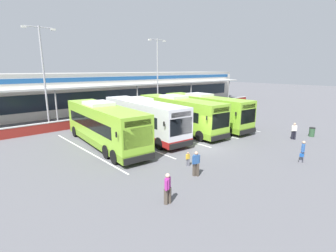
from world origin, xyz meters
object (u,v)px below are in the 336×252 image
coach_bus_leftmost (104,126)px  pedestrian_in_dark_coat (168,188)px  lamp_post_west (44,72)px  pedestrian_child (188,158)px  pedestrian_approaching_bus (196,163)px  coach_bus_right_centre (205,111)px  coach_bus_centre (179,114)px  pedestrian_with_handbag (303,151)px  lamp_post_centre (158,71)px  pedestrian_near_bin (294,131)px  coach_bus_left_centre (143,118)px  litter_bin (312,132)px

coach_bus_leftmost → pedestrian_in_dark_coat: 11.34m
pedestrian_in_dark_coat → lamp_post_west: size_ratio=0.15×
pedestrian_child → pedestrian_approaching_bus: (-0.84, -1.49, 0.33)m
coach_bus_right_centre → lamp_post_west: lamp_post_west is taller
coach_bus_centre → pedestrian_approaching_bus: 12.18m
pedestrian_with_handbag → pedestrian_approaching_bus: size_ratio=1.00×
coach_bus_centre → lamp_post_centre: 12.95m
coach_bus_right_centre → pedestrian_in_dark_coat: 18.17m
coach_bus_leftmost → pedestrian_with_handbag: size_ratio=7.61×
pedestrian_with_handbag → pedestrian_approaching_bus: (-7.43, 3.55, 0.02)m
lamp_post_west → pedestrian_with_handbag: bearing=-66.1°
pedestrian_near_bin → lamp_post_centre: bearing=89.4°
coach_bus_centre → pedestrian_in_dark_coat: (-11.20, -10.72, -0.91)m
coach_bus_left_centre → pedestrian_child: (-2.50, -8.66, -1.24)m
pedestrian_approaching_bus → lamp_post_west: (-2.82, 19.58, 5.42)m
pedestrian_near_bin → lamp_post_centre: (0.21, 20.69, 5.42)m
coach_bus_left_centre → pedestrian_in_dark_coat: (-6.87, -11.45, -0.91)m
coach_bus_left_centre → pedestrian_in_dark_coat: size_ratio=7.61×
lamp_post_centre → litter_bin: lamp_post_centre is taller
pedestrian_with_handbag → pedestrian_child: bearing=142.6°
pedestrian_child → coach_bus_right_centre: bearing=35.0°
pedestrian_approaching_bus → coach_bus_centre: bearing=50.9°
litter_bin → coach_bus_left_centre: bearing=137.0°
lamp_post_west → litter_bin: lamp_post_west is taller
pedestrian_with_handbag → pedestrian_approaching_bus: same height
coach_bus_centre → coach_bus_right_centre: same height
coach_bus_right_centre → pedestrian_in_dark_coat: (-14.98, -10.23, -0.91)m
pedestrian_in_dark_coat → litter_bin: 19.26m
pedestrian_in_dark_coat → coach_bus_left_centre: bearing=59.0°
pedestrian_child → pedestrian_approaching_bus: bearing=-119.3°
coach_bus_centre → lamp_post_west: size_ratio=1.12×
coach_bus_centre → pedestrian_child: 10.54m
pedestrian_near_bin → lamp_post_west: bearing=128.6°
coach_bus_left_centre → lamp_post_west: 12.13m
coach_bus_leftmost → coach_bus_centre: same height
pedestrian_with_handbag → litter_bin: pedestrian_with_handbag is taller
pedestrian_in_dark_coat → pedestrian_approaching_bus: bearing=20.2°
pedestrian_approaching_bus → litter_bin: pedestrian_approaching_bus is taller
lamp_post_west → coach_bus_leftmost: bearing=-80.3°
pedestrian_with_handbag → lamp_post_west: size_ratio=0.15×
pedestrian_near_bin → coach_bus_right_centre: bearing=100.9°
litter_bin → pedestrian_in_dark_coat: bearing=179.7°
pedestrian_with_handbag → lamp_post_centre: lamp_post_centre is taller
coach_bus_centre → pedestrian_child: coach_bus_centre is taller
pedestrian_child → lamp_post_centre: (12.65, 18.58, 5.75)m
coach_bus_centre → pedestrian_with_handbag: size_ratio=7.61×
pedestrian_child → lamp_post_west: size_ratio=0.09×
coach_bus_right_centre → lamp_post_west: 18.36m
coach_bus_leftmost → pedestrian_child: (1.98, -8.26, -1.24)m
coach_bus_centre → pedestrian_in_dark_coat: coach_bus_centre is taller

